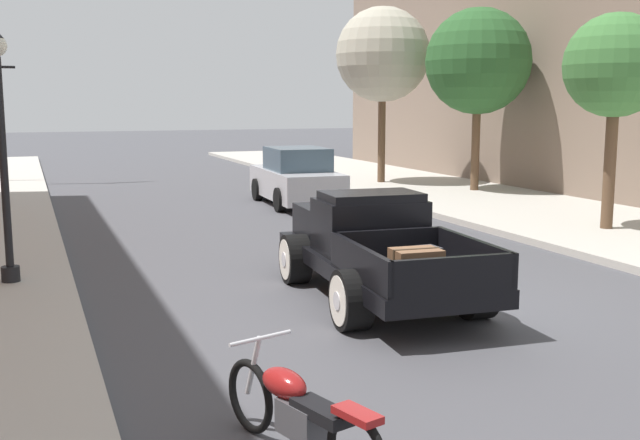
{
  "coord_description": "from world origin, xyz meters",
  "views": [
    {
      "loc": [
        -5.11,
        -9.78,
        2.92
      ],
      "look_at": [
        -0.64,
        1.64,
        1.0
      ],
      "focal_mm": 42.34,
      "sensor_mm": 36.0,
      "label": 1
    }
  ],
  "objects_px": {
    "street_lamp_near": "(2,138)",
    "street_tree_third": "(383,55)",
    "motorcycle_parked": "(299,411)",
    "hotrod_truck_black": "(372,247)",
    "street_tree_nearest": "(616,67)",
    "street_tree_second": "(478,62)",
    "car_background_silver": "(296,178)"
  },
  "relations": [
    {
      "from": "street_lamp_near",
      "to": "street_tree_third",
      "type": "distance_m",
      "value": 16.6
    },
    {
      "from": "motorcycle_parked",
      "to": "street_lamp_near",
      "type": "relative_size",
      "value": 0.53
    },
    {
      "from": "hotrod_truck_black",
      "to": "motorcycle_parked",
      "type": "bearing_deg",
      "value": -121.39
    },
    {
      "from": "street_tree_nearest",
      "to": "street_tree_second",
      "type": "distance_m",
      "value": 7.57
    },
    {
      "from": "street_tree_third",
      "to": "car_background_silver",
      "type": "bearing_deg",
      "value": -141.51
    },
    {
      "from": "street_tree_second",
      "to": "car_background_silver",
      "type": "bearing_deg",
      "value": -178.01
    },
    {
      "from": "car_background_silver",
      "to": "motorcycle_parked",
      "type": "bearing_deg",
      "value": -109.51
    },
    {
      "from": "motorcycle_parked",
      "to": "street_tree_nearest",
      "type": "relative_size",
      "value": 0.44
    },
    {
      "from": "street_lamp_near",
      "to": "street_tree_third",
      "type": "height_order",
      "value": "street_tree_third"
    },
    {
      "from": "street_tree_third",
      "to": "street_lamp_near",
      "type": "bearing_deg",
      "value": -136.45
    },
    {
      "from": "street_tree_second",
      "to": "street_tree_third",
      "type": "relative_size",
      "value": 0.95
    },
    {
      "from": "street_tree_nearest",
      "to": "street_tree_third",
      "type": "bearing_deg",
      "value": 91.77
    },
    {
      "from": "motorcycle_parked",
      "to": "street_lamp_near",
      "type": "xyz_separation_m",
      "value": [
        -2.27,
        6.99,
        1.94
      ]
    },
    {
      "from": "street_tree_third",
      "to": "street_tree_second",
      "type": "bearing_deg",
      "value": -62.82
    },
    {
      "from": "street_lamp_near",
      "to": "street_tree_second",
      "type": "xyz_separation_m",
      "value": [
        13.63,
        8.04,
        1.78
      ]
    },
    {
      "from": "hotrod_truck_black",
      "to": "street_tree_third",
      "type": "xyz_separation_m",
      "value": [
        6.8,
        13.64,
        3.77
      ]
    },
    {
      "from": "street_tree_nearest",
      "to": "street_tree_third",
      "type": "height_order",
      "value": "street_tree_third"
    },
    {
      "from": "motorcycle_parked",
      "to": "car_background_silver",
      "type": "relative_size",
      "value": 0.47
    },
    {
      "from": "street_lamp_near",
      "to": "street_tree_third",
      "type": "xyz_separation_m",
      "value": [
        11.93,
        11.34,
        2.14
      ]
    },
    {
      "from": "hotrod_truck_black",
      "to": "street_tree_third",
      "type": "bearing_deg",
      "value": 63.49
    },
    {
      "from": "street_tree_second",
      "to": "street_tree_third",
      "type": "distance_m",
      "value": 3.73
    },
    {
      "from": "motorcycle_parked",
      "to": "street_tree_nearest",
      "type": "height_order",
      "value": "street_tree_nearest"
    },
    {
      "from": "street_lamp_near",
      "to": "street_tree_nearest",
      "type": "relative_size",
      "value": 0.82
    },
    {
      "from": "street_tree_nearest",
      "to": "street_tree_second",
      "type": "bearing_deg",
      "value": 79.6
    },
    {
      "from": "car_background_silver",
      "to": "street_lamp_near",
      "type": "bearing_deg",
      "value": -133.82
    },
    {
      "from": "street_lamp_near",
      "to": "street_tree_second",
      "type": "distance_m",
      "value": 15.93
    },
    {
      "from": "hotrod_truck_black",
      "to": "motorcycle_parked",
      "type": "relative_size",
      "value": 2.45
    },
    {
      "from": "street_lamp_near",
      "to": "car_background_silver",
      "type": "bearing_deg",
      "value": 46.18
    },
    {
      "from": "street_lamp_near",
      "to": "street_tree_second",
      "type": "bearing_deg",
      "value": 30.55
    },
    {
      "from": "street_lamp_near",
      "to": "street_tree_nearest",
      "type": "height_order",
      "value": "street_tree_nearest"
    },
    {
      "from": "hotrod_truck_black",
      "to": "car_background_silver",
      "type": "bearing_deg",
      "value": 76.74
    },
    {
      "from": "hotrod_truck_black",
      "to": "street_tree_third",
      "type": "relative_size",
      "value": 0.84
    }
  ]
}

